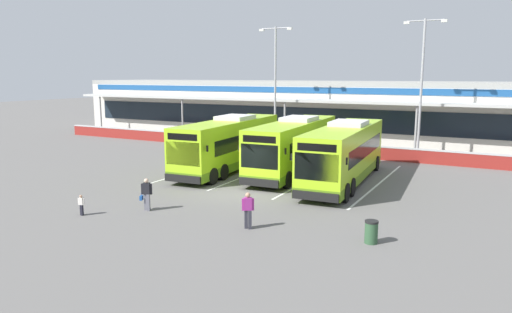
# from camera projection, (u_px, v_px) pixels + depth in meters

# --- Properties ---
(ground_plane) EXTENTS (200.00, 200.00, 0.00)m
(ground_plane) POSITION_uv_depth(u_px,v_px,m) (243.00, 193.00, 26.72)
(ground_plane) COLOR #605E5B
(terminal_building) EXTENTS (70.00, 13.00, 6.00)m
(terminal_building) POSITION_uv_depth(u_px,v_px,m) (368.00, 110.00, 49.62)
(terminal_building) COLOR beige
(terminal_building) RESTS_ON ground
(red_barrier_wall) EXTENTS (60.00, 0.40, 1.10)m
(red_barrier_wall) POSITION_uv_depth(u_px,v_px,m) (328.00, 149.00, 39.24)
(red_barrier_wall) COLOR maroon
(red_barrier_wall) RESTS_ON ground
(coach_bus_leftmost) EXTENTS (3.58, 12.29, 3.78)m
(coach_bus_leftmost) POSITION_uv_depth(u_px,v_px,m) (229.00, 145.00, 33.17)
(coach_bus_leftmost) COLOR #9ED11E
(coach_bus_leftmost) RESTS_ON ground
(coach_bus_left_centre) EXTENTS (3.58, 12.29, 3.78)m
(coach_bus_left_centre) POSITION_uv_depth(u_px,v_px,m) (294.00, 147.00, 32.20)
(coach_bus_left_centre) COLOR #9ED11E
(coach_bus_left_centre) RESTS_ON ground
(coach_bus_centre) EXTENTS (3.58, 12.29, 3.78)m
(coach_bus_centre) POSITION_uv_depth(u_px,v_px,m) (344.00, 154.00, 29.13)
(coach_bus_centre) COLOR #9ED11E
(coach_bus_centre) RESTS_ON ground
(bay_stripe_far_west) EXTENTS (0.14, 13.00, 0.01)m
(bay_stripe_far_west) POSITION_uv_depth(u_px,v_px,m) (209.00, 166.00, 34.85)
(bay_stripe_far_west) COLOR silver
(bay_stripe_far_west) RESTS_ON ground
(bay_stripe_west) EXTENTS (0.14, 13.00, 0.01)m
(bay_stripe_west) POSITION_uv_depth(u_px,v_px,m) (259.00, 171.00, 32.91)
(bay_stripe_west) COLOR silver
(bay_stripe_west) RESTS_ON ground
(bay_stripe_mid_west) EXTENTS (0.14, 13.00, 0.01)m
(bay_stripe_mid_west) POSITION_uv_depth(u_px,v_px,m) (315.00, 177.00, 30.97)
(bay_stripe_mid_west) COLOR silver
(bay_stripe_mid_west) RESTS_ON ground
(bay_stripe_centre) EXTENTS (0.14, 13.00, 0.01)m
(bay_stripe_centre) POSITION_uv_depth(u_px,v_px,m) (379.00, 184.00, 29.03)
(bay_stripe_centre) COLOR silver
(bay_stripe_centre) RESTS_ON ground
(pedestrian_with_handbag) EXTENTS (0.65, 0.43, 1.62)m
(pedestrian_with_handbag) POSITION_uv_depth(u_px,v_px,m) (146.00, 194.00, 23.16)
(pedestrian_with_handbag) COLOR slate
(pedestrian_with_handbag) RESTS_ON ground
(pedestrian_in_dark_coat) EXTENTS (0.50, 0.38, 1.62)m
(pedestrian_in_dark_coat) POSITION_uv_depth(u_px,v_px,m) (248.00, 209.00, 20.39)
(pedestrian_in_dark_coat) COLOR #33333D
(pedestrian_in_dark_coat) RESTS_ON ground
(pedestrian_child) EXTENTS (0.33, 0.18, 1.00)m
(pedestrian_child) POSITION_uv_depth(u_px,v_px,m) (81.00, 204.00, 22.40)
(pedestrian_child) COLOR black
(pedestrian_child) RESTS_ON ground
(lamp_post_west) EXTENTS (3.24, 0.28, 11.00)m
(lamp_post_west) POSITION_uv_depth(u_px,v_px,m) (275.00, 79.00, 43.40)
(lamp_post_west) COLOR #9E9EA3
(lamp_post_west) RESTS_ON ground
(lamp_post_centre) EXTENTS (3.24, 0.28, 11.00)m
(lamp_post_centre) POSITION_uv_depth(u_px,v_px,m) (422.00, 80.00, 37.34)
(lamp_post_centre) COLOR #9E9EA3
(lamp_post_centre) RESTS_ON ground
(litter_bin) EXTENTS (0.54, 0.54, 0.93)m
(litter_bin) POSITION_uv_depth(u_px,v_px,m) (371.00, 232.00, 18.68)
(litter_bin) COLOR #2D5133
(litter_bin) RESTS_ON ground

